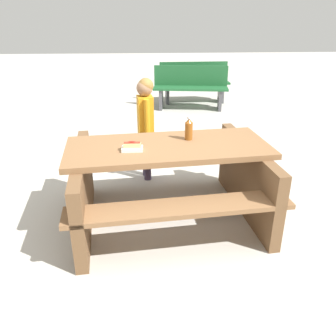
{
  "coord_description": "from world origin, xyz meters",
  "views": [
    {
      "loc": [
        0.18,
        2.88,
        1.83
      ],
      "look_at": [
        0.0,
        0.0,
        0.52
      ],
      "focal_mm": 36.92,
      "sensor_mm": 36.0,
      "label": 1
    }
  ],
  "objects_px": {
    "picnic_table": "(168,176)",
    "hotdog_tray": "(132,147)",
    "soda_bottle": "(189,129)",
    "park_bench_near": "(191,87)",
    "park_bench_mid": "(194,81)",
    "child_in_coat": "(146,116)"
  },
  "relations": [
    {
      "from": "picnic_table",
      "to": "child_in_coat",
      "type": "distance_m",
      "value": 0.99
    },
    {
      "from": "soda_bottle",
      "to": "park_bench_near",
      "type": "height_order",
      "value": "soda_bottle"
    },
    {
      "from": "child_in_coat",
      "to": "park_bench_mid",
      "type": "bearing_deg",
      "value": -105.6
    },
    {
      "from": "soda_bottle",
      "to": "picnic_table",
      "type": "bearing_deg",
      "value": 34.35
    },
    {
      "from": "picnic_table",
      "to": "park_bench_mid",
      "type": "relative_size",
      "value": 1.28
    },
    {
      "from": "picnic_table",
      "to": "soda_bottle",
      "type": "distance_m",
      "value": 0.47
    },
    {
      "from": "picnic_table",
      "to": "soda_bottle",
      "type": "height_order",
      "value": "soda_bottle"
    },
    {
      "from": "picnic_table",
      "to": "park_bench_mid",
      "type": "xyz_separation_m",
      "value": [
        -0.88,
        -4.76,
        0.0
      ]
    },
    {
      "from": "park_bench_mid",
      "to": "child_in_coat",
      "type": "bearing_deg",
      "value": 74.4
    },
    {
      "from": "picnic_table",
      "to": "hotdog_tray",
      "type": "bearing_deg",
      "value": 20.06
    },
    {
      "from": "park_bench_near",
      "to": "park_bench_mid",
      "type": "xyz_separation_m",
      "value": [
        -0.15,
        -0.59,
        0.0
      ]
    },
    {
      "from": "picnic_table",
      "to": "park_bench_near",
      "type": "relative_size",
      "value": 1.26
    },
    {
      "from": "park_bench_near",
      "to": "park_bench_mid",
      "type": "bearing_deg",
      "value": -104.39
    },
    {
      "from": "picnic_table",
      "to": "hotdog_tray",
      "type": "height_order",
      "value": "hotdog_tray"
    },
    {
      "from": "hotdog_tray",
      "to": "park_bench_near",
      "type": "bearing_deg",
      "value": -103.63
    },
    {
      "from": "picnic_table",
      "to": "soda_bottle",
      "type": "relative_size",
      "value": 8.84
    },
    {
      "from": "soda_bottle",
      "to": "park_bench_near",
      "type": "distance_m",
      "value": 4.09
    },
    {
      "from": "picnic_table",
      "to": "park_bench_near",
      "type": "bearing_deg",
      "value": -99.88
    },
    {
      "from": "picnic_table",
      "to": "park_bench_mid",
      "type": "height_order",
      "value": "park_bench_mid"
    },
    {
      "from": "soda_bottle",
      "to": "park_bench_near",
      "type": "bearing_deg",
      "value": -97.43
    },
    {
      "from": "soda_bottle",
      "to": "park_bench_mid",
      "type": "height_order",
      "value": "soda_bottle"
    },
    {
      "from": "picnic_table",
      "to": "soda_bottle",
      "type": "bearing_deg",
      "value": -145.65
    }
  ]
}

